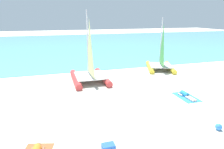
% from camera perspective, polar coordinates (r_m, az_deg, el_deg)
% --- Properties ---
extents(ground_plane, '(120.00, 120.00, 0.00)m').
position_cam_1_polar(ground_plane, '(19.50, -4.63, 0.79)').
color(ground_plane, silver).
extents(ocean_water, '(120.00, 40.00, 0.05)m').
position_cam_1_polar(ocean_water, '(39.21, -11.19, 8.32)').
color(ocean_water, '#5BB2C1').
rests_on(ocean_water, ground).
extents(sailboat_red, '(2.78, 4.31, 5.58)m').
position_cam_1_polar(sailboat_red, '(16.44, -6.28, 0.85)').
color(sailboat_red, '#CC3838').
rests_on(sailboat_red, ground).
extents(sailboat_yellow, '(3.67, 4.47, 5.02)m').
position_cam_1_polar(sailboat_yellow, '(20.57, 13.44, 3.35)').
color(sailboat_yellow, yellow).
rests_on(sailboat_yellow, ground).
extents(towel_right, '(1.13, 1.92, 0.01)m').
position_cam_1_polar(towel_right, '(14.30, 20.07, -5.93)').
color(towel_right, '#338CD8').
rests_on(towel_right, ground).
extents(sunbather_right, '(0.55, 1.56, 0.30)m').
position_cam_1_polar(sunbather_right, '(14.30, 19.96, -5.37)').
color(sunbather_right, '#268CCC').
rests_on(sunbather_right, towel_right).
extents(beach_ball, '(0.32, 0.32, 0.32)m').
position_cam_1_polar(beach_ball, '(10.97, 27.68, -12.85)').
color(beach_ball, '#337FE5').
rests_on(beach_ball, ground).
extents(cooler_box, '(0.50, 0.36, 0.36)m').
position_cam_1_polar(cooler_box, '(8.41, -1.00, -19.95)').
color(cooler_box, blue).
rests_on(cooler_box, ground).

